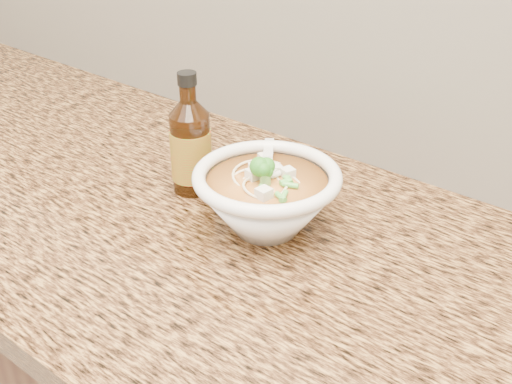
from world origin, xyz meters
The scene contains 3 objects.
counter_slab centered at (0.00, 1.68, 0.88)m, with size 4.00×0.68×0.04m, color #A3753B.
soup_bowl centered at (-0.15, 1.71, 0.95)m, with size 0.21×0.22×0.12m.
hot_sauce_bottle centered at (-0.32, 1.72, 0.97)m, with size 0.08×0.08×0.20m.
Camera 1 is at (0.33, 1.08, 1.41)m, focal length 45.00 mm.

